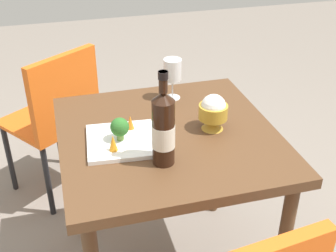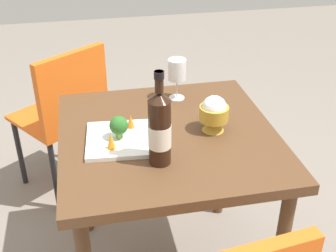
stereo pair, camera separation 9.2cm
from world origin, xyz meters
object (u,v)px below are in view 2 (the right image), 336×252
(broccoli_floret, at_px, (119,126))
(carrot_garnish_left, at_px, (111,141))
(wine_bottle, at_px, (160,129))
(rice_bowl, at_px, (214,113))
(serving_plate, at_px, (121,139))
(carrot_garnish_right, at_px, (131,121))
(wine_glass, at_px, (177,71))
(chair_by_wall, at_px, (67,108))

(broccoli_floret, distance_m, carrot_garnish_left, 0.08)
(wine_bottle, relative_size, rice_bowl, 2.35)
(wine_bottle, xyz_separation_m, rice_bowl, (0.17, -0.24, -0.06))
(rice_bowl, height_order, broccoli_floret, rice_bowl)
(serving_plate, bearing_deg, rice_bowl, -88.41)
(serving_plate, height_order, carrot_garnish_right, carrot_garnish_right)
(carrot_garnish_right, bearing_deg, wine_glass, -44.53)
(carrot_garnish_right, bearing_deg, chair_by_wall, 21.97)
(wine_bottle, distance_m, carrot_garnish_right, 0.25)
(carrot_garnish_left, distance_m, carrot_garnish_right, 0.16)
(wine_glass, height_order, rice_bowl, wine_glass)
(chair_by_wall, xyz_separation_m, wine_glass, (-0.41, -0.49, 0.34))
(chair_by_wall, relative_size, carrot_garnish_right, 15.66)
(chair_by_wall, height_order, broccoli_floret, chair_by_wall)
(serving_plate, relative_size, carrot_garnish_right, 4.98)
(rice_bowl, relative_size, carrot_garnish_left, 2.36)
(carrot_garnish_left, bearing_deg, carrot_garnish_right, -33.18)
(carrot_garnish_right, bearing_deg, carrot_garnish_left, 146.82)
(wine_glass, xyz_separation_m, serving_plate, (-0.30, 0.27, -0.12))
(broccoli_floret, bearing_deg, wine_bottle, -142.48)
(rice_bowl, bearing_deg, wine_glass, 15.12)
(carrot_garnish_left, bearing_deg, rice_bowl, -79.20)
(serving_plate, distance_m, broccoli_floret, 0.06)
(broccoli_floret, distance_m, carrot_garnish_right, 0.09)
(wine_bottle, height_order, broccoli_floret, wine_bottle)
(wine_bottle, height_order, serving_plate, wine_bottle)
(rice_bowl, height_order, carrot_garnish_right, rice_bowl)
(wine_bottle, xyz_separation_m, serving_plate, (0.16, 0.12, -0.12))
(chair_by_wall, bearing_deg, wine_bottle, -105.17)
(wine_bottle, xyz_separation_m, carrot_garnish_left, (0.09, 0.16, -0.09))
(broccoli_floret, relative_size, carrot_garnish_left, 1.43)
(chair_by_wall, height_order, wine_glass, wine_glass)
(chair_by_wall, xyz_separation_m, serving_plate, (-0.71, -0.22, 0.22))
(rice_bowl, height_order, serving_plate, rice_bowl)
(rice_bowl, relative_size, broccoli_floret, 1.65)
(serving_plate, distance_m, carrot_garnish_left, 0.09)
(broccoli_floret, height_order, carrot_garnish_right, broccoli_floret)
(carrot_garnish_left, bearing_deg, wine_bottle, -120.82)
(wine_glass, height_order, carrot_garnish_right, wine_glass)
(chair_by_wall, xyz_separation_m, carrot_garnish_right, (-0.65, -0.26, 0.26))
(chair_by_wall, distance_m, broccoli_floret, 0.79)
(chair_by_wall, relative_size, wine_bottle, 2.55)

